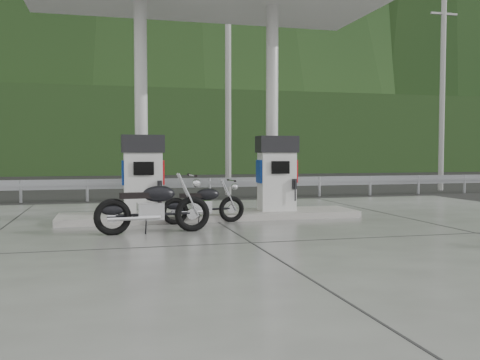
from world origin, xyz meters
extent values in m
plane|color=black|center=(0.00, 0.00, 0.00)|extent=(160.00, 160.00, 0.00)
cube|color=slate|center=(0.00, 0.00, 0.01)|extent=(18.00, 14.00, 0.02)
cube|color=gray|center=(0.00, 2.50, 0.10)|extent=(7.00, 1.40, 0.15)
cylinder|color=silver|center=(-1.60, 2.90, 2.67)|extent=(0.30, 0.30, 5.00)
cylinder|color=silver|center=(1.60, 2.90, 2.67)|extent=(0.30, 0.30, 5.00)
cube|color=black|center=(0.00, 11.50, 0.00)|extent=(60.00, 7.00, 0.01)
cylinder|color=gray|center=(2.00, 9.50, 4.00)|extent=(0.22, 0.22, 8.00)
cylinder|color=gray|center=(11.00, 9.50, 4.00)|extent=(0.22, 0.22, 8.00)
cube|color=black|center=(0.00, 30.00, 3.00)|extent=(80.00, 6.00, 6.00)
camera|label=1|loc=(-2.43, -9.80, 1.58)|focal=40.00mm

